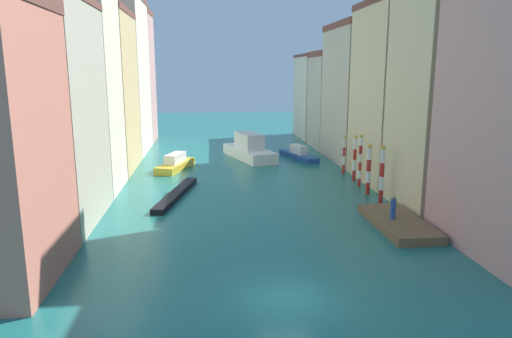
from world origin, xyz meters
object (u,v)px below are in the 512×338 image
(motorboat_0, at_px, (175,164))
(waterfront_dock, at_px, (398,223))
(mooring_pole_3, at_px, (355,158))
(gondola_black, at_px, (176,194))
(person_on_dock, at_px, (393,208))
(motorboat_1, at_px, (298,154))
(mooring_pole_2, at_px, (360,160))
(mooring_pole_0, at_px, (382,174))
(vaporetto_white, at_px, (249,149))
(mooring_pole_1, at_px, (369,168))
(mooring_pole_4, at_px, (344,154))

(motorboat_0, bearing_deg, waterfront_dock, -52.43)
(mooring_pole_3, height_order, gondola_black, mooring_pole_3)
(waterfront_dock, relative_size, person_on_dock, 4.67)
(gondola_black, xyz_separation_m, motorboat_1, (13.58, 16.24, 0.31))
(person_on_dock, distance_m, mooring_pole_2, 11.35)
(mooring_pole_3, xyz_separation_m, motorboat_0, (-17.30, 7.37, -1.64))
(motorboat_1, bearing_deg, motorboat_0, -161.41)
(motorboat_1, bearing_deg, gondola_black, -129.91)
(mooring_pole_0, height_order, motorboat_0, mooring_pole_0)
(mooring_pole_3, bearing_deg, mooring_pole_2, -95.56)
(vaporetto_white, bearing_deg, mooring_pole_3, -55.49)
(gondola_black, height_order, motorboat_1, motorboat_1)
(vaporetto_white, bearing_deg, mooring_pole_2, -60.19)
(mooring_pole_1, distance_m, mooring_pole_4, 8.14)
(motorboat_0, bearing_deg, mooring_pole_3, -23.07)
(vaporetto_white, bearing_deg, person_on_dock, -74.62)
(vaporetto_white, bearing_deg, gondola_black, -114.46)
(mooring_pole_2, height_order, mooring_pole_4, mooring_pole_2)
(waterfront_dock, height_order, gondola_black, waterfront_dock)
(person_on_dock, height_order, motorboat_1, person_on_dock)
(mooring_pole_3, bearing_deg, motorboat_1, 103.71)
(motorboat_0, bearing_deg, motorboat_1, 18.59)
(waterfront_dock, distance_m, motorboat_1, 25.74)
(motorboat_0, height_order, motorboat_1, motorboat_0)
(waterfront_dock, distance_m, mooring_pole_2, 11.54)
(mooring_pole_4, bearing_deg, vaporetto_white, 132.67)
(gondola_black, bearing_deg, motorboat_1, 50.09)
(mooring_pole_3, xyz_separation_m, mooring_pole_4, (-0.04, 3.32, -0.27))
(person_on_dock, bearing_deg, mooring_pole_4, 84.61)
(mooring_pole_3, xyz_separation_m, gondola_black, (-16.56, -4.05, -2.03))
(mooring_pole_1, relative_size, motorboat_0, 0.61)
(mooring_pole_4, bearing_deg, mooring_pole_3, -89.23)
(mooring_pole_2, height_order, mooring_pole_3, mooring_pole_2)
(mooring_pole_4, xyz_separation_m, motorboat_1, (-2.93, 8.87, -1.45))
(mooring_pole_0, distance_m, mooring_pole_1, 2.95)
(mooring_pole_0, bearing_deg, mooring_pole_3, 87.76)
(vaporetto_white, bearing_deg, mooring_pole_1, -64.26)
(person_on_dock, relative_size, motorboat_0, 0.23)
(motorboat_0, xyz_separation_m, motorboat_1, (14.33, 4.82, -0.08))
(mooring_pole_4, bearing_deg, waterfront_dock, -94.09)
(vaporetto_white, relative_size, motorboat_1, 1.37)
(motorboat_1, bearing_deg, waterfront_dock, -86.15)
(mooring_pole_2, xyz_separation_m, mooring_pole_4, (0.17, 5.52, -0.45))
(mooring_pole_3, bearing_deg, waterfront_dock, -95.28)
(waterfront_dock, xyz_separation_m, motorboat_1, (-1.73, 25.68, 0.25))
(waterfront_dock, xyz_separation_m, mooring_pole_3, (1.25, 13.50, 1.97))
(mooring_pole_0, distance_m, gondola_black, 16.81)
(waterfront_dock, xyz_separation_m, person_on_dock, (-0.38, 0.09, 1.04))
(mooring_pole_4, height_order, gondola_black, mooring_pole_4)
(vaporetto_white, height_order, motorboat_0, vaporetto_white)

